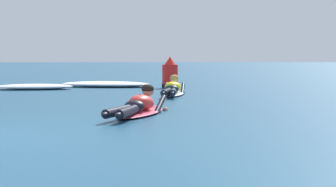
# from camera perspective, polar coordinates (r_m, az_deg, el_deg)

# --- Properties ---
(ground_plane) EXTENTS (120.00, 120.00, 0.00)m
(ground_plane) POSITION_cam_1_polar(r_m,az_deg,el_deg) (17.02, -9.41, 0.42)
(ground_plane) COLOR navy
(surfer_near) EXTENTS (1.09, 2.45, 0.55)m
(surfer_near) POSITION_cam_1_polar(r_m,az_deg,el_deg) (9.57, -2.92, -1.32)
(surfer_near) COLOR #E54C66
(surfer_near) RESTS_ON ground
(surfer_far) EXTENTS (0.75, 2.58, 0.54)m
(surfer_far) POSITION_cam_1_polar(r_m,az_deg,el_deg) (14.28, 0.45, 0.39)
(surfer_far) COLOR silver
(surfer_far) RESTS_ON ground
(whitewater_mid_left) EXTENTS (2.32, 1.22, 0.16)m
(whitewater_mid_left) POSITION_cam_1_polar(r_m,az_deg,el_deg) (17.09, -13.06, 0.64)
(whitewater_mid_left) COLOR white
(whitewater_mid_left) RESTS_ON ground
(whitewater_mid_right) EXTENTS (2.94, 1.63, 0.18)m
(whitewater_mid_right) POSITION_cam_1_polar(r_m,az_deg,el_deg) (18.09, -6.15, 0.91)
(whitewater_mid_right) COLOR white
(whitewater_mid_right) RESTS_ON ground
(channel_marker_buoy) EXTENTS (0.50, 0.50, 0.95)m
(channel_marker_buoy) POSITION_cam_1_polar(r_m,az_deg,el_deg) (17.45, 0.20, 1.77)
(channel_marker_buoy) COLOR red
(channel_marker_buoy) RESTS_ON ground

